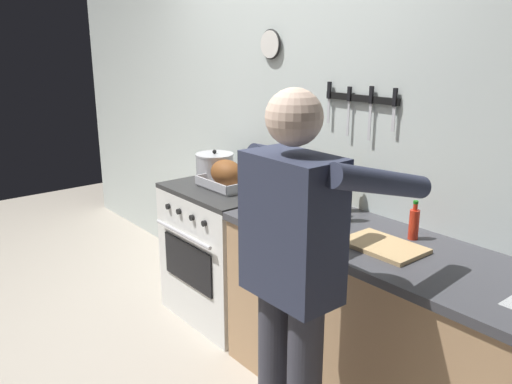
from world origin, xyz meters
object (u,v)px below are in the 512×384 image
object	(u,v)px
cutting_board	(383,246)
bottle_cooking_oil	(313,189)
stove	(228,251)
bottle_dish_soap	(330,202)
stock_pot	(215,166)
roasting_pan	(227,175)
bottle_hot_sauce	(414,223)
bottle_vinegar	(346,192)
person_cook	(295,272)
bottle_soy_sauce	(345,205)

from	to	relation	value
cutting_board	bottle_cooking_oil	xyz separation A→B (m)	(-0.64, 0.18, 0.10)
stove	bottle_dish_soap	distance (m)	0.99
stove	bottle_dish_soap	bearing A→B (deg)	5.86
stock_pot	bottle_dish_soap	world-z (taller)	stock_pot
roasting_pan	bottle_hot_sauce	world-z (taller)	bottle_hot_sauce
stock_pot	bottle_vinegar	size ratio (longest dim) A/B	1.00
roasting_pan	stock_pot	world-z (taller)	stock_pot
bottle_vinegar	stove	bearing A→B (deg)	-164.56
bottle_hot_sauce	bottle_vinegar	bearing A→B (deg)	171.58
bottle_vinegar	bottle_dish_soap	bearing A→B (deg)	-84.44
person_cook	roasting_pan	bearing A→B (deg)	51.76
bottle_cooking_oil	bottle_hot_sauce	size ratio (longest dim) A/B	1.35
bottle_hot_sauce	stock_pot	bearing A→B (deg)	-176.51
person_cook	cutting_board	xyz separation A→B (m)	(-0.01, 0.57, -0.04)
person_cook	stock_pot	bearing A→B (deg)	53.05
person_cook	cutting_board	size ratio (longest dim) A/B	4.61
cutting_board	bottle_vinegar	world-z (taller)	bottle_vinegar
stove	bottle_cooking_oil	distance (m)	0.87
bottle_hot_sauce	cutting_board	bearing A→B (deg)	-94.79
stove	bottle_cooking_oil	bearing A→B (deg)	11.68
person_cook	bottle_dish_soap	distance (m)	0.85
stock_pot	bottle_hot_sauce	xyz separation A→B (m)	(1.52, 0.09, -0.01)
roasting_pan	bottle_cooking_oil	world-z (taller)	bottle_cooking_oil
bottle_soy_sauce	roasting_pan	bearing A→B (deg)	-173.73
stock_pot	bottle_hot_sauce	world-z (taller)	stock_pot
stock_pot	bottle_cooking_oil	world-z (taller)	bottle_cooking_oil
stove	person_cook	distance (m)	1.52
roasting_pan	bottle_hot_sauce	size ratio (longest dim) A/B	1.84
stove	roasting_pan	size ratio (longest dim) A/B	2.56
cutting_board	bottle_hot_sauce	world-z (taller)	bottle_hot_sauce
bottle_vinegar	bottle_soy_sauce	bearing A→B (deg)	-49.66
roasting_pan	bottle_hot_sauce	distance (m)	1.30
cutting_board	bottle_hot_sauce	bearing A→B (deg)	85.21
cutting_board	bottle_cooking_oil	bearing A→B (deg)	163.85
bottle_hot_sauce	bottle_vinegar	size ratio (longest dim) A/B	0.74
cutting_board	bottle_dish_soap	size ratio (longest dim) A/B	1.81
cutting_board	bottle_cooking_oil	distance (m)	0.67
bottle_cooking_oil	bottle_dish_soap	bearing A→B (deg)	-15.50
roasting_pan	stock_pot	distance (m)	0.24
bottle_dish_soap	stock_pot	bearing A→B (deg)	-178.61
bottle_soy_sauce	stock_pot	bearing A→B (deg)	-178.29
stove	bottle_cooking_oil	size ratio (longest dim) A/B	3.48
stove	stock_pot	bearing A→B (deg)	164.55
stove	cutting_board	world-z (taller)	cutting_board
bottle_hot_sauce	bottle_soy_sauce	size ratio (longest dim) A/B	0.88
stock_pot	bottle_hot_sauce	distance (m)	1.52
bottle_hot_sauce	bottle_soy_sauce	bearing A→B (deg)	-171.23
bottle_vinegar	bottle_soy_sauce	size ratio (longest dim) A/B	1.18
cutting_board	bottle_soy_sauce	distance (m)	0.40
cutting_board	bottle_soy_sauce	size ratio (longest dim) A/B	1.66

